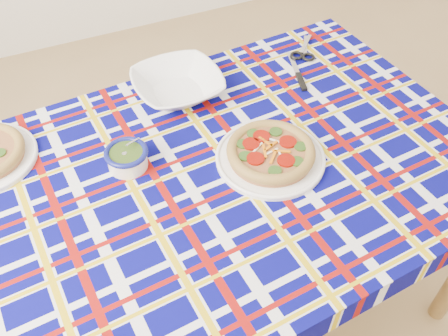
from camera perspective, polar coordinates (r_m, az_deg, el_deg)
name	(u,v)px	position (r m, az deg, el deg)	size (l,w,h in m)	color
floor	(352,292)	(1.86, 14.40, -13.60)	(4.00, 4.00, 0.00)	#9D7E51
dining_table	(209,192)	(1.28, -1.71, -2.71)	(1.47, 0.98, 0.66)	brown
tablecloth	(209,186)	(1.26, -1.73, -2.06)	(1.44, 0.91, 0.09)	#05055D
main_focaccia_plate	(271,152)	(1.25, 5.36, 1.85)	(0.29, 0.29, 0.06)	#915A33
pesto_bowl	(127,157)	(1.25, -11.05, 1.30)	(0.11, 0.11, 0.06)	#20360E
serving_bowl	(178,85)	(1.45, -5.31, 9.39)	(0.25, 0.25, 0.06)	white
table_knife	(294,64)	(1.59, 7.99, 11.71)	(0.21, 0.02, 0.01)	silver
kitchen_scissors	(306,44)	(1.68, 9.30, 13.76)	(0.17, 0.08, 0.01)	silver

